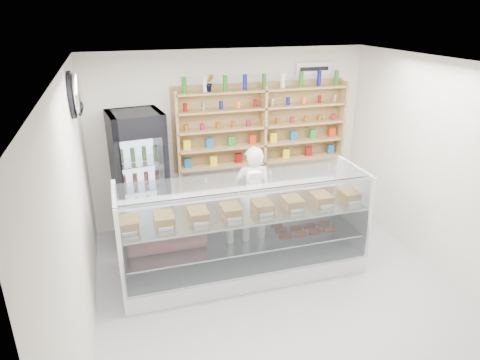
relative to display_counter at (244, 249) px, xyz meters
name	(u,v)px	position (x,y,z in m)	size (l,w,h in m)	color
room	(292,198)	(0.31, -0.75, 1.02)	(5.00, 5.00, 5.00)	#ABACB0
display_counter	(244,249)	(0.00, 0.00, 0.00)	(3.20, 0.96, 1.39)	white
shop_worker	(253,195)	(0.40, 0.82, 0.38)	(0.55, 0.36, 1.52)	white
drinks_cooler	(140,180)	(-1.21, 1.27, 0.64)	(0.82, 0.80, 2.03)	black
wall_shelving	(263,126)	(0.81, 1.59, 1.22)	(2.84, 0.28, 1.33)	tan
potted_plant	(209,83)	(-0.06, 1.59, 1.95)	(0.14, 0.12, 0.26)	#1E6626
security_mirror	(77,95)	(-1.86, 0.45, 2.07)	(0.15, 0.50, 0.50)	silver
wall_sign	(314,69)	(1.71, 1.72, 2.07)	(0.62, 0.03, 0.20)	white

